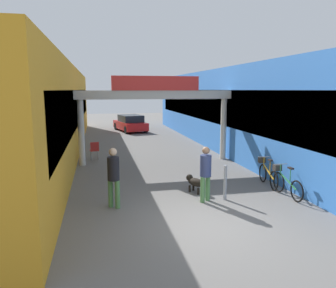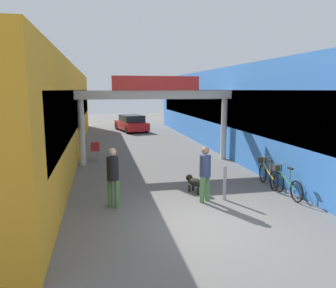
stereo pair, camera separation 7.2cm
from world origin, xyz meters
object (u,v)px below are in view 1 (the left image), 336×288
object	(u,v)px
pedestrian_companion	(113,174)
bicycle_green_nearest	(286,182)
bollard_post_metal	(225,182)
parked_car_red	(130,123)
bicycle_orange_second	(267,173)
dog_on_leash	(195,182)
cafe_chair_red_nearer	(95,149)
pedestrian_with_dog	(206,170)

from	to	relation	value
pedestrian_companion	bicycle_green_nearest	world-z (taller)	pedestrian_companion
bollard_post_metal	parked_car_red	size ratio (longest dim) A/B	0.26
pedestrian_companion	bicycle_orange_second	size ratio (longest dim) A/B	1.04
pedestrian_companion	parked_car_red	distance (m)	17.69
pedestrian_companion	dog_on_leash	bearing A→B (deg)	18.49
pedestrian_companion	cafe_chair_red_nearer	xyz separation A→B (m)	(-0.59, 6.70, -0.46)
parked_car_red	bicycle_green_nearest	bearing A→B (deg)	-79.61
bicycle_green_nearest	cafe_chair_red_nearer	size ratio (longest dim) A/B	1.90
bicycle_orange_second	parked_car_red	size ratio (longest dim) A/B	0.39
pedestrian_companion	dog_on_leash	distance (m)	2.90
bollard_post_metal	cafe_chair_red_nearer	distance (m)	7.81
bollard_post_metal	cafe_chair_red_nearer	bearing A→B (deg)	120.60
bicycle_green_nearest	cafe_chair_red_nearer	world-z (taller)	bicycle_green_nearest
pedestrian_companion	cafe_chair_red_nearer	distance (m)	6.74
dog_on_leash	cafe_chair_red_nearer	world-z (taller)	cafe_chair_red_nearer
pedestrian_with_dog	pedestrian_companion	distance (m)	2.73
pedestrian_with_dog	bollard_post_metal	world-z (taller)	pedestrian_with_dog
bicycle_green_nearest	cafe_chair_red_nearer	bearing A→B (deg)	131.69
bicycle_orange_second	cafe_chair_red_nearer	bearing A→B (deg)	137.33
pedestrian_companion	bollard_post_metal	xyz separation A→B (m)	(3.38, -0.02, -0.45)
bollard_post_metal	cafe_chair_red_nearer	world-z (taller)	bollard_post_metal
bollard_post_metal	parked_car_red	bearing A→B (deg)	93.85
pedestrian_with_dog	bicycle_green_nearest	size ratio (longest dim) A/B	1.00
pedestrian_with_dog	parked_car_red	size ratio (longest dim) A/B	0.39
pedestrian_with_dog	dog_on_leash	distance (m)	1.13
bicycle_orange_second	cafe_chair_red_nearer	world-z (taller)	bicycle_orange_second
dog_on_leash	parked_car_red	xyz separation A→B (m)	(-0.48, 16.65, 0.29)
bicycle_green_nearest	parked_car_red	distance (m)	17.90
dog_on_leash	bollard_post_metal	world-z (taller)	bollard_post_metal
parked_car_red	pedestrian_companion	bearing A→B (deg)	-97.14
pedestrian_with_dog	cafe_chair_red_nearer	distance (m)	7.54
bicycle_orange_second	bollard_post_metal	distance (m)	2.36
cafe_chair_red_nearer	pedestrian_with_dog	bearing A→B (deg)	-63.79
dog_on_leash	bollard_post_metal	size ratio (longest dim) A/B	0.72
bicycle_green_nearest	bollard_post_metal	xyz separation A→B (m)	(-2.05, 0.04, 0.12)
bollard_post_metal	parked_car_red	xyz separation A→B (m)	(-1.18, 17.57, 0.09)
dog_on_leash	pedestrian_companion	bearing A→B (deg)	-161.51
cafe_chair_red_nearer	bicycle_green_nearest	bearing A→B (deg)	-48.31
pedestrian_companion	bicycle_orange_second	distance (m)	5.59
pedestrian_companion	dog_on_leash	world-z (taller)	pedestrian_companion
bollard_post_metal	pedestrian_with_dog	bearing A→B (deg)	-177.23
bicycle_orange_second	bicycle_green_nearest	bearing A→B (deg)	-90.39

